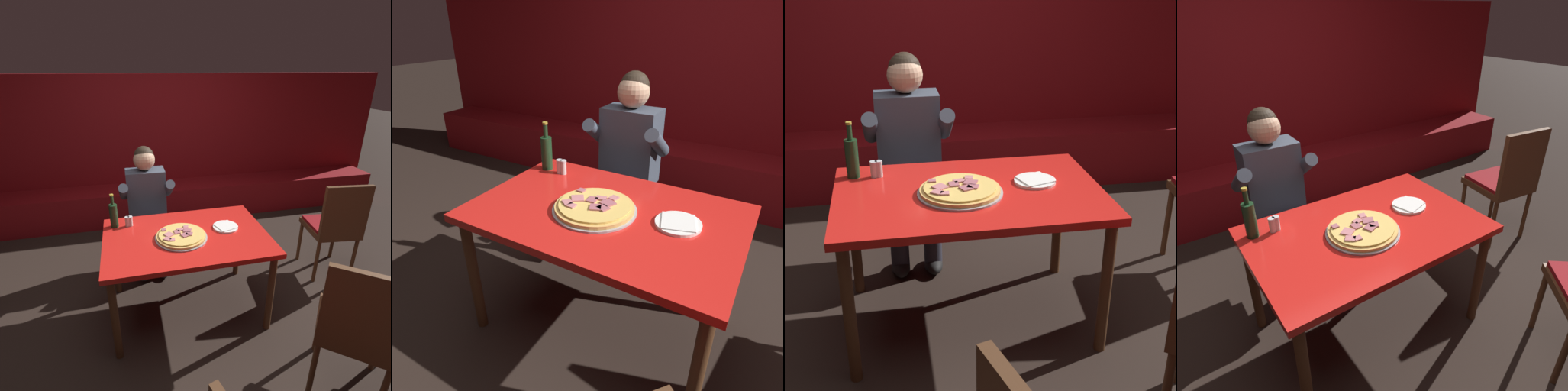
% 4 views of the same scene
% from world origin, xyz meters
% --- Properties ---
extents(ground_plane, '(24.00, 24.00, 0.00)m').
position_xyz_m(ground_plane, '(0.00, 0.00, 0.00)').
color(ground_plane, black).
extents(booth_wall_panel, '(6.80, 0.16, 1.90)m').
position_xyz_m(booth_wall_panel, '(0.00, 2.18, 0.95)').
color(booth_wall_panel, maroon).
rests_on(booth_wall_panel, ground_plane).
extents(booth_bench, '(6.46, 0.48, 0.46)m').
position_xyz_m(booth_bench, '(0.00, 1.86, 0.23)').
color(booth_bench, maroon).
rests_on(booth_bench, ground_plane).
extents(main_dining_table, '(1.30, 0.86, 0.74)m').
position_xyz_m(main_dining_table, '(0.00, 0.00, 0.66)').
color(main_dining_table, '#4C2D19').
rests_on(main_dining_table, ground_plane).
extents(pizza, '(0.41, 0.41, 0.05)m').
position_xyz_m(pizza, '(-0.05, -0.03, 0.76)').
color(pizza, '#9E9EA3').
rests_on(pizza, main_dining_table).
extents(plate_white_paper, '(0.21, 0.21, 0.02)m').
position_xyz_m(plate_white_paper, '(0.34, 0.05, 0.75)').
color(plate_white_paper, white).
rests_on(plate_white_paper, main_dining_table).
extents(beer_bottle, '(0.07, 0.07, 0.29)m').
position_xyz_m(beer_bottle, '(-0.55, 0.28, 0.85)').
color(beer_bottle, '#19381E').
rests_on(beer_bottle, main_dining_table).
extents(shaker_parmesan, '(0.04, 0.04, 0.09)m').
position_xyz_m(shaker_parmesan, '(-0.42, 0.26, 0.78)').
color(shaker_parmesan, silver).
rests_on(shaker_parmesan, main_dining_table).
extents(shaker_red_pepper_flakes, '(0.04, 0.04, 0.09)m').
position_xyz_m(shaker_red_pepper_flakes, '(-0.45, 0.26, 0.78)').
color(shaker_red_pepper_flakes, silver).
rests_on(shaker_red_pepper_flakes, main_dining_table).
extents(diner_seated_blue_shirt, '(0.53, 0.53, 1.27)m').
position_xyz_m(diner_seated_blue_shirt, '(-0.24, 0.74, 0.71)').
color(diner_seated_blue_shirt, black).
rests_on(diner_seated_blue_shirt, ground_plane).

